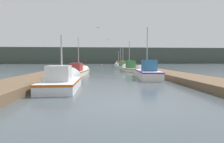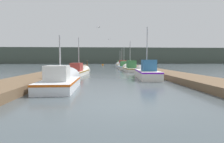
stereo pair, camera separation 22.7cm
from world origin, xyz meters
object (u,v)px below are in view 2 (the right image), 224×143
object	(u,v)px
fishing_boat_4	(124,67)
fishing_boat_6	(120,65)
fishing_boat_0	(62,81)
mooring_piling_2	(87,64)
mooring_piling_1	(48,76)
fishing_boat_2	(80,71)
mooring_piling_0	(147,69)
fishing_boat_1	(146,72)
fishing_boat_5	(121,65)
seagull_lead	(98,27)
fishing_boat_3	(130,68)
channel_buoy	(103,65)
seagull_1	(109,39)

from	to	relation	value
fishing_boat_4	fishing_boat_6	size ratio (longest dim) A/B	1.02
fishing_boat_0	mooring_piling_2	distance (m)	29.30
mooring_piling_1	fishing_boat_4	bearing A→B (deg)	68.72
fishing_boat_0	fishing_boat_2	size ratio (longest dim) A/B	0.75
mooring_piling_0	fishing_boat_6	bearing A→B (deg)	92.78
fishing_boat_1	fishing_boat_5	distance (m)	19.60
fishing_boat_6	seagull_lead	xyz separation A→B (m)	(-4.49, -18.83, 5.12)
fishing_boat_0	fishing_boat_2	bearing A→B (deg)	90.58
fishing_boat_3	fishing_boat_5	size ratio (longest dim) A/B	1.10
channel_buoy	seagull_1	world-z (taller)	seagull_1
fishing_boat_3	fishing_boat_1	bearing A→B (deg)	-90.46
fishing_boat_4	channel_buoy	distance (m)	19.29
fishing_boat_6	channel_buoy	size ratio (longest dim) A/B	5.01
fishing_boat_4	fishing_boat_1	bearing A→B (deg)	-89.23
fishing_boat_5	seagull_1	distance (m)	7.42
fishing_boat_0	mooring_piling_2	world-z (taller)	fishing_boat_0
fishing_boat_2	mooring_piling_0	xyz separation A→B (m)	(7.47, 0.75, 0.20)
mooring_piling_0	mooring_piling_1	distance (m)	11.82
fishing_boat_0	fishing_boat_4	size ratio (longest dim) A/B	0.85
fishing_boat_2	mooring_piling_1	world-z (taller)	fishing_boat_2
fishing_boat_1	mooring_piling_1	world-z (taller)	fishing_boat_1
fishing_boat_3	channel_buoy	size ratio (longest dim) A/B	5.53
fishing_boat_3	seagull_1	world-z (taller)	seagull_1
fishing_boat_2	channel_buoy	distance (m)	29.86
fishing_boat_0	mooring_piling_0	bearing A→B (deg)	51.97
fishing_boat_1	mooring_piling_1	xyz separation A→B (m)	(-7.30, -3.51, 0.03)
mooring_piling_1	fishing_boat_0	bearing A→B (deg)	-47.26
fishing_boat_4	seagull_lead	bearing A→B (deg)	-116.82
fishing_boat_4	fishing_boat_6	bearing A→B (deg)	87.74
fishing_boat_2	seagull_1	size ratio (longest dim) A/B	11.62
fishing_boat_5	mooring_piling_1	bearing A→B (deg)	-112.59
fishing_boat_5	fishing_boat_6	xyz separation A→B (m)	(0.28, 5.92, -0.07)
fishing_boat_5	mooring_piling_2	world-z (taller)	fishing_boat_5
fishing_boat_2	seagull_lead	world-z (taller)	seagull_lead
mooring_piling_2	seagull_lead	bearing A→B (deg)	-80.48
fishing_boat_3	seagull_lead	size ratio (longest dim) A/B	11.95
mooring_piling_1	channel_buoy	bearing A→B (deg)	84.56
fishing_boat_2	fishing_boat_3	bearing A→B (deg)	45.05
mooring_piling_1	fishing_boat_1	bearing A→B (deg)	25.65
fishing_boat_5	fishing_boat_0	bearing A→B (deg)	-109.00
fishing_boat_0	mooring_piling_1	world-z (taller)	fishing_boat_0
seagull_1	fishing_boat_4	bearing A→B (deg)	157.02
fishing_boat_1	mooring_piling_2	bearing A→B (deg)	111.18
fishing_boat_3	mooring_piling_0	xyz separation A→B (m)	(1.29, -4.29, 0.12)
fishing_boat_1	fishing_boat_6	xyz separation A→B (m)	(0.23, 25.51, -0.10)
fishing_boat_2	fishing_boat_6	bearing A→B (deg)	79.16
mooring_piling_0	fishing_boat_2	bearing A→B (deg)	-174.23
mooring_piling_2	channel_buoy	size ratio (longest dim) A/B	1.31
fishing_boat_2	fishing_boat_3	world-z (taller)	fishing_boat_3
fishing_boat_6	seagull_lead	size ratio (longest dim) A/B	10.82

